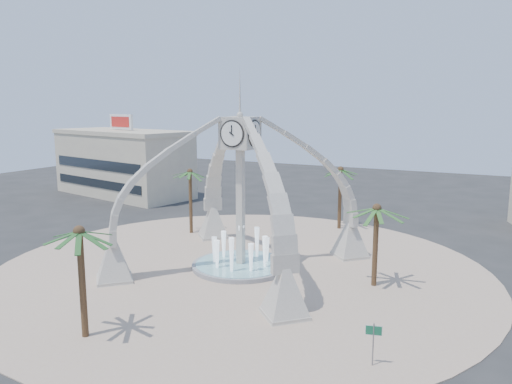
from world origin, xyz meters
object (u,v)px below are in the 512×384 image
at_px(clock_tower, 240,190).
at_px(palm_west, 190,173).
at_px(palm_south, 79,233).
at_px(fountain, 241,265).
at_px(palm_east, 377,209).
at_px(street_sign, 373,336).
at_px(palm_north, 341,170).

xyz_separation_m(clock_tower, palm_west, (-10.08, 7.56, -0.10)).
xyz_separation_m(clock_tower, palm_south, (-2.01, -14.91, -0.32)).
relative_size(fountain, palm_west, 1.11).
relative_size(palm_east, street_sign, 2.85).
height_order(palm_west, palm_south, palm_west).
bearing_deg(palm_south, palm_west, 109.74).
bearing_deg(street_sign, palm_west, 128.10).
height_order(palm_east, street_sign, palm_east).
relative_size(clock_tower, palm_west, 2.49).
xyz_separation_m(palm_east, palm_north, (-7.67, 15.56, 0.58)).
bearing_deg(palm_north, street_sign, -68.84).
bearing_deg(street_sign, palm_south, -178.90).
bearing_deg(palm_west, palm_east, -17.80).
relative_size(fountain, palm_north, 1.10).
xyz_separation_m(clock_tower, fountain, (0.00, 0.00, -6.20)).
xyz_separation_m(palm_north, street_sign, (10.47, -27.06, -4.70)).
bearing_deg(palm_north, fountain, -100.60).
distance_m(palm_west, palm_south, 23.88).
bearing_deg(palm_south, palm_north, 80.78).
height_order(palm_south, street_sign, palm_south).
bearing_deg(fountain, clock_tower, -90.00).
xyz_separation_m(fountain, street_sign, (13.55, -10.62, 1.38)).
distance_m(clock_tower, street_sign, 17.88).
height_order(palm_north, palm_south, palm_north).
xyz_separation_m(clock_tower, street_sign, (13.55, -10.62, -4.82)).
bearing_deg(palm_north, palm_east, -63.76).
xyz_separation_m(palm_west, street_sign, (23.63, -18.19, -4.72)).
bearing_deg(fountain, palm_south, -97.69).
relative_size(fountain, palm_south, 1.13).
relative_size(clock_tower, palm_south, 2.54).
distance_m(fountain, palm_south, 16.16).
xyz_separation_m(palm_east, palm_west, (-20.83, 6.69, 0.59)).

